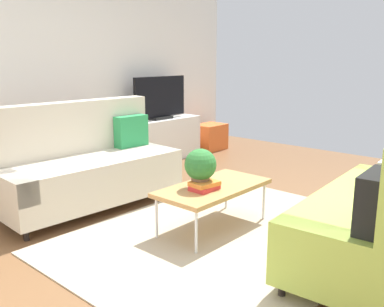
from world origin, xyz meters
name	(u,v)px	position (x,y,z in m)	size (l,w,h in m)	color
ground_plane	(230,229)	(0.00, 0.00, 0.00)	(7.68, 7.68, 0.00)	brown
wall_far	(57,66)	(0.00, 2.80, 1.45)	(6.40, 0.12, 2.90)	white
area_rug	(227,236)	(-0.15, -0.07, 0.01)	(2.90, 2.20, 0.01)	tan
couch_beige	(87,165)	(-0.48, 1.55, 0.44)	(1.94, 0.93, 1.10)	beige
coffee_table	(213,188)	(-0.10, 0.13, 0.39)	(1.10, 0.56, 0.42)	#B7844C
tv_console	(160,140)	(1.48, 2.46, 0.32)	(1.40, 0.44, 0.64)	silver
tv	(160,98)	(1.48, 2.44, 0.95)	(1.00, 0.20, 0.64)	black
storage_trunk	(210,137)	(2.58, 2.36, 0.22)	(0.52, 0.40, 0.44)	orange
potted_plant	(200,167)	(-0.24, 0.16, 0.62)	(0.28, 0.28, 0.36)	brown
table_book_0	(204,188)	(-0.25, 0.11, 0.44)	(0.24, 0.18, 0.04)	red
table_book_1	(204,183)	(-0.25, 0.11, 0.48)	(0.24, 0.18, 0.04)	orange
vase_0	(128,117)	(0.90, 2.51, 0.72)	(0.08, 0.08, 0.17)	#4C72B2
bottle_0	(139,115)	(1.04, 2.42, 0.75)	(0.04, 0.04, 0.23)	purple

